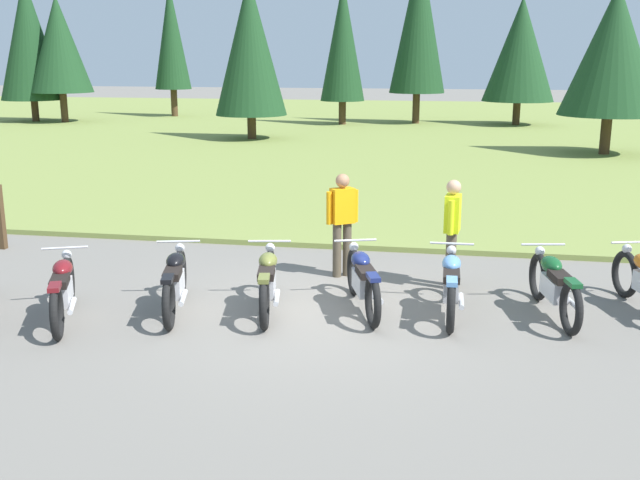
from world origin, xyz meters
The scene contains 12 objects.
ground_plane centered at (0.00, 0.00, 0.00)m, with size 140.00×140.00×0.00m, color slate.
grass_moorland centered at (0.00, 25.49, 0.05)m, with size 80.00×44.00×0.10m, color olive.
forest_treeline centered at (-2.26, 26.43, 4.21)m, with size 37.98×21.32×8.63m.
motorcycle_maroon centered at (-3.23, -0.88, 0.44)m, with size 0.98×1.97×0.88m.
motorcycle_black centered at (-1.88, -0.26, 0.44)m, with size 0.77×2.06×0.88m.
motorcycle_olive centered at (-0.62, -0.02, 0.44)m, with size 0.70×2.08×0.88m.
motorcycle_navy centered at (0.67, 0.28, 0.44)m, with size 0.86×2.03×0.88m.
motorcycle_sky_blue centered at (1.88, 0.31, 0.44)m, with size 0.62×2.10×0.88m.
motorcycle_british_green centered at (3.26, 0.50, 0.44)m, with size 0.71×2.08×0.88m.
rider_in_hivis_vest centered at (0.13, 1.85, 0.95)m, with size 0.47×0.39×1.67m.
rider_near_row_end centered at (1.86, 1.58, 0.95)m, with size 0.25×0.55×1.67m.
trail_marker_post centered at (-6.30, 2.44, 0.60)m, with size 0.12×0.12×1.19m, color #47331E.
Camera 1 is at (1.88, -9.60, 3.49)m, focal length 41.85 mm.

